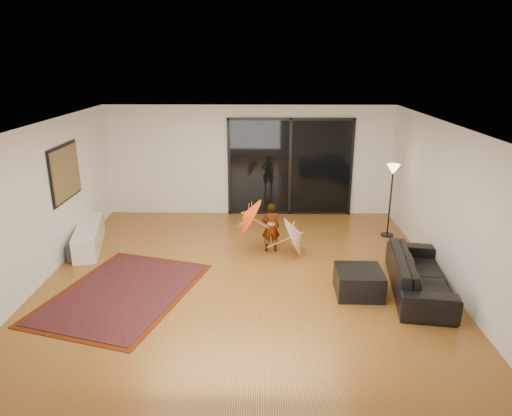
{
  "coord_description": "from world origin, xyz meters",
  "views": [
    {
      "loc": [
        0.33,
        -7.48,
        3.73
      ],
      "look_at": [
        0.21,
        0.54,
        1.1
      ],
      "focal_mm": 32.0,
      "sensor_mm": 36.0,
      "label": 1
    }
  ],
  "objects_px": {
    "sofa": "(419,274)",
    "child": "(271,228)",
    "media_console": "(89,236)",
    "ottoman": "(359,282)"
  },
  "relations": [
    {
      "from": "media_console",
      "to": "ottoman",
      "type": "xyz_separation_m",
      "value": [
        5.18,
        -1.88,
        -0.03
      ]
    },
    {
      "from": "media_console",
      "to": "sofa",
      "type": "distance_m",
      "value": 6.45
    },
    {
      "from": "sofa",
      "to": "child",
      "type": "relative_size",
      "value": 2.15
    },
    {
      "from": "media_console",
      "to": "child",
      "type": "xyz_separation_m",
      "value": [
        3.75,
        -0.12,
        0.26
      ]
    },
    {
      "from": "media_console",
      "to": "child",
      "type": "height_order",
      "value": "child"
    },
    {
      "from": "sofa",
      "to": "ottoman",
      "type": "height_order",
      "value": "sofa"
    },
    {
      "from": "ottoman",
      "to": "child",
      "type": "relative_size",
      "value": 0.74
    },
    {
      "from": "ottoman",
      "to": "child",
      "type": "height_order",
      "value": "child"
    },
    {
      "from": "media_console",
      "to": "ottoman",
      "type": "relative_size",
      "value": 2.34
    },
    {
      "from": "ottoman",
      "to": "child",
      "type": "bearing_deg",
      "value": 129.17
    }
  ]
}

